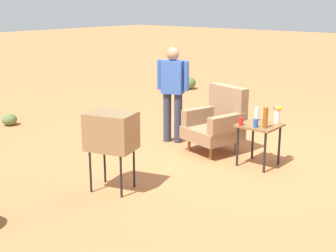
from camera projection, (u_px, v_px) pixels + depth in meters
ground_plane at (227, 154)px, 7.53m from camera, size 60.00×60.00×0.00m
armchair at (217, 122)px, 7.53m from camera, size 0.93×0.94×1.06m
side_table at (259, 131)px, 6.86m from camera, size 0.56×0.56×0.63m
tv_on_stand at (111, 132)px, 5.90m from camera, size 0.70×0.60×1.03m
person_standing at (173, 89)px, 7.93m from camera, size 0.54×0.33×1.64m
soda_can_blue at (256, 123)px, 6.67m from camera, size 0.07×0.07×0.12m
bottle_tall_amber at (265, 118)px, 6.62m from camera, size 0.07×0.07×0.30m
bottle_short_clear at (257, 114)px, 7.05m from camera, size 0.06×0.06×0.20m
soda_can_red at (241, 121)px, 6.77m from camera, size 0.07×0.07×0.12m
flower_vase at (277, 113)px, 6.87m from camera, size 0.15×0.10×0.27m
shrub_near at (9, 120)px, 9.21m from camera, size 0.30×0.30×0.23m
shrub_far at (188, 83)px, 13.01m from camera, size 0.45×0.45×0.35m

